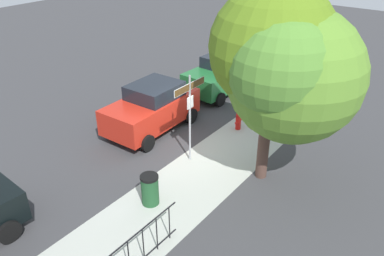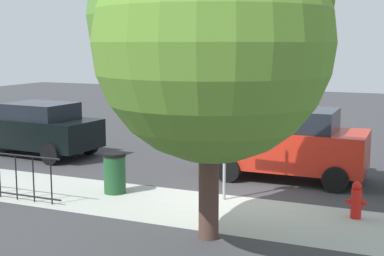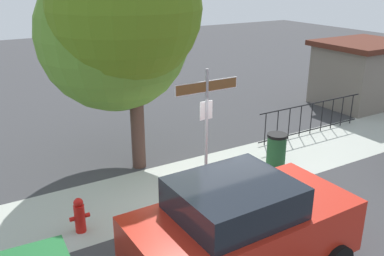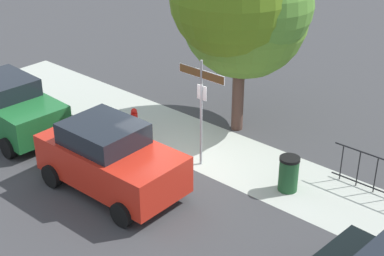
{
  "view_description": "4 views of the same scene",
  "coord_description": "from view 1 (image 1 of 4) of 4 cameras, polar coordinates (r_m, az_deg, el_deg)",
  "views": [
    {
      "loc": [
        9.75,
        7.41,
        7.55
      ],
      "look_at": [
        0.15,
        0.21,
        1.04
      ],
      "focal_mm": 36.3,
      "sensor_mm": 36.0,
      "label": 1
    },
    {
      "loc": [
        -3.7,
        11.95,
        3.56
      ],
      "look_at": [
        1.48,
        0.05,
        1.57
      ],
      "focal_mm": 51.37,
      "sensor_mm": 36.0,
      "label": 2
    },
    {
      "loc": [
        -4.33,
        -7.09,
        5.1
      ],
      "look_at": [
        0.5,
        1.0,
        1.62
      ],
      "focal_mm": 39.61,
      "sensor_mm": 36.0,
      "label": 3
    },
    {
      "loc": [
        9.88,
        -10.56,
        8.42
      ],
      "look_at": [
        0.69,
        -0.17,
        1.43
      ],
      "focal_mm": 54.1,
      "sensor_mm": 36.0,
      "label": 4
    }
  ],
  "objects": [
    {
      "name": "ground_plane",
      "position": [
        14.39,
        -0.32,
        -3.16
      ],
      "size": [
        60.0,
        60.0,
        0.0
      ],
      "primitive_type": "plane",
      "color": "#38383A"
    },
    {
      "name": "sidewalk_strip",
      "position": [
        12.43,
        -1.11,
        -8.93
      ],
      "size": [
        24.0,
        2.6,
        0.0
      ],
      "primitive_type": "cube",
      "color": "#A7ABA1",
      "rests_on": "ground_plane"
    },
    {
      "name": "street_sign",
      "position": [
        12.77,
        -0.32,
        3.67
      ],
      "size": [
        1.58,
        0.07,
        3.16
      ],
      "color": "#9EA0A5",
      "rests_on": "ground_plane"
    },
    {
      "name": "shade_tree",
      "position": [
        11.42,
        13.42,
        9.17
      ],
      "size": [
        4.22,
        4.57,
        6.16
      ],
      "color": "#4C352C",
      "rests_on": "ground_plane"
    },
    {
      "name": "car_green",
      "position": [
        18.98,
        4.46,
        7.93
      ],
      "size": [
        4.13,
        2.23,
        1.79
      ],
      "rotation": [
        0.0,
        0.0,
        -0.05
      ],
      "color": "#1E632E",
      "rests_on": "ground_plane"
    },
    {
      "name": "car_red",
      "position": [
        15.44,
        -5.89,
        3.01
      ],
      "size": [
        4.04,
        2.17,
        1.88
      ],
      "rotation": [
        0.0,
        0.0,
        0.02
      ],
      "color": "red",
      "rests_on": "ground_plane"
    },
    {
      "name": "fire_hydrant",
      "position": [
        15.7,
        6.83,
        1.12
      ],
      "size": [
        0.42,
        0.22,
        0.78
      ],
      "color": "red",
      "rests_on": "ground_plane"
    },
    {
      "name": "trash_bin",
      "position": [
        11.66,
        -6.2,
        -8.97
      ],
      "size": [
        0.55,
        0.55,
        0.98
      ],
      "color": "#1E4C28",
      "rests_on": "ground_plane"
    }
  ]
}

